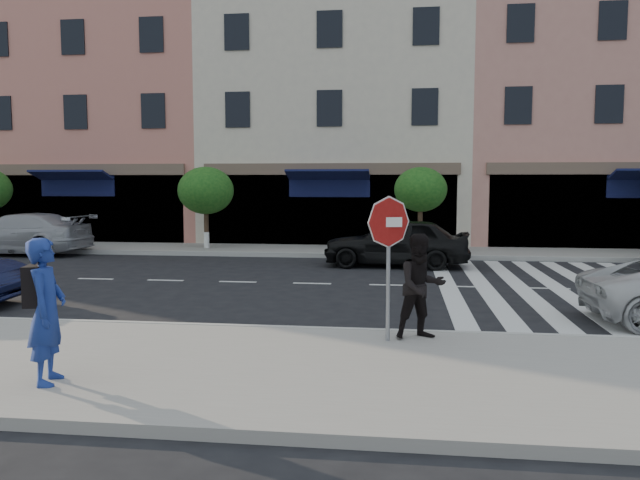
{
  "coord_description": "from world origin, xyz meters",
  "views": [
    {
      "loc": [
        2.25,
        -11.99,
        2.68
      ],
      "look_at": [
        0.54,
        1.39,
        1.4
      ],
      "focal_mm": 35.0,
      "sensor_mm": 36.0,
      "label": 1
    }
  ],
  "objects_px": {
    "walker": "(421,286)",
    "car_far_mid": "(396,242)",
    "photographer": "(47,311)",
    "stop_sign": "(389,235)",
    "car_far_left": "(20,234)"
  },
  "relations": [
    {
      "from": "car_far_left",
      "to": "car_far_mid",
      "type": "distance_m",
      "value": 13.74
    },
    {
      "from": "stop_sign",
      "to": "walker",
      "type": "distance_m",
      "value": 1.02
    },
    {
      "from": "photographer",
      "to": "car_far_mid",
      "type": "height_order",
      "value": "photographer"
    },
    {
      "from": "walker",
      "to": "car_far_left",
      "type": "xyz_separation_m",
      "value": [
        -14.1,
        11.07,
        -0.24
      ]
    },
    {
      "from": "walker",
      "to": "car_far_mid",
      "type": "bearing_deg",
      "value": 71.08
    },
    {
      "from": "photographer",
      "to": "car_far_mid",
      "type": "relative_size",
      "value": 0.4
    },
    {
      "from": "photographer",
      "to": "car_far_mid",
      "type": "xyz_separation_m",
      "value": [
        4.26,
        12.44,
        -0.29
      ]
    },
    {
      "from": "walker",
      "to": "photographer",
      "type": "bearing_deg",
      "value": -170.49
    },
    {
      "from": "walker",
      "to": "car_far_mid",
      "type": "relative_size",
      "value": 0.37
    },
    {
      "from": "walker",
      "to": "car_far_left",
      "type": "height_order",
      "value": "walker"
    },
    {
      "from": "car_far_left",
      "to": "car_far_mid",
      "type": "xyz_separation_m",
      "value": [
        13.66,
        -1.47,
        0.02
      ]
    },
    {
      "from": "car_far_mid",
      "to": "walker",
      "type": "bearing_deg",
      "value": 5.67
    },
    {
      "from": "stop_sign",
      "to": "photographer",
      "type": "distance_m",
      "value": 4.98
    },
    {
      "from": "car_far_mid",
      "to": "stop_sign",
      "type": "bearing_deg",
      "value": 2.57
    },
    {
      "from": "walker",
      "to": "car_far_left",
      "type": "bearing_deg",
      "value": 120.28
    }
  ]
}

